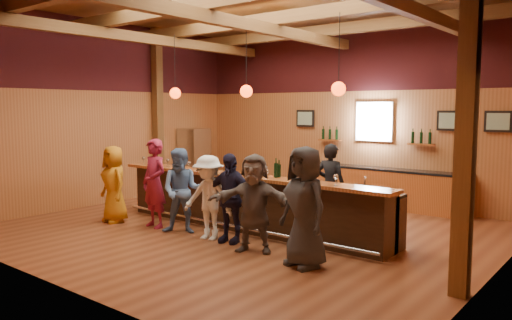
# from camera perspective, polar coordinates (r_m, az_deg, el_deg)

# --- Properties ---
(room) EXTENTS (9.04, 9.00, 4.52)m
(room) POSITION_cam_1_polar(r_m,az_deg,el_deg) (9.72, -0.91, 10.87)
(room) COLOR brown
(room) RESTS_ON ground
(bar_counter) EXTENTS (6.30, 1.07, 1.11)m
(bar_counter) POSITION_cam_1_polar(r_m,az_deg,el_deg) (9.92, -0.47, -4.84)
(bar_counter) COLOR black
(bar_counter) RESTS_ON ground
(back_bar_cabinet) EXTENTS (4.00, 0.52, 0.95)m
(back_bar_cabinet) POSITION_cam_1_polar(r_m,az_deg,el_deg) (12.34, 14.42, -3.10)
(back_bar_cabinet) COLOR brown
(back_bar_cabinet) RESTS_ON ground
(window) EXTENTS (0.95, 0.09, 0.95)m
(window) POSITION_cam_1_polar(r_m,az_deg,el_deg) (12.57, 13.37, 4.30)
(window) COLOR silver
(window) RESTS_ON room
(framed_pictures) EXTENTS (5.35, 0.05, 0.45)m
(framed_pictures) POSITION_cam_1_polar(r_m,az_deg,el_deg) (12.21, 17.04, 4.39)
(framed_pictures) COLOR black
(framed_pictures) RESTS_ON room
(wine_shelves) EXTENTS (3.00, 0.18, 0.30)m
(wine_shelves) POSITION_cam_1_polar(r_m,az_deg,el_deg) (12.53, 13.19, 2.33)
(wine_shelves) COLOR brown
(wine_shelves) RESTS_ON room
(pendant_lights) EXTENTS (4.24, 0.24, 1.37)m
(pendant_lights) POSITION_cam_1_polar(r_m,az_deg,el_deg) (9.64, -1.12, 7.90)
(pendant_lights) COLOR black
(pendant_lights) RESTS_ON room
(stainless_fridge) EXTENTS (0.70, 0.70, 1.80)m
(stainless_fridge) POSITION_cam_1_polar(r_m,az_deg,el_deg) (14.41, -7.07, 0.03)
(stainless_fridge) COLOR silver
(stainless_fridge) RESTS_ON ground
(customer_orange) EXTENTS (0.86, 0.64, 1.60)m
(customer_orange) POSITION_cam_1_polar(r_m,az_deg,el_deg) (10.82, -15.92, -2.66)
(customer_orange) COLOR #BD6F11
(customer_orange) RESTS_ON ground
(customer_redvest) EXTENTS (0.69, 0.49, 1.77)m
(customer_redvest) POSITION_cam_1_polar(r_m,az_deg,el_deg) (10.14, -11.54, -2.63)
(customer_redvest) COLOR maroon
(customer_redvest) RESTS_ON ground
(customer_denim) EXTENTS (1.00, 0.94, 1.63)m
(customer_denim) POSITION_cam_1_polar(r_m,az_deg,el_deg) (9.58, -8.47, -3.52)
(customer_denim) COLOR #5374A7
(customer_denim) RESTS_ON ground
(customer_white) EXTENTS (1.08, 0.74, 1.54)m
(customer_white) POSITION_cam_1_polar(r_m,az_deg,el_deg) (9.07, -5.45, -4.31)
(customer_white) COLOR silver
(customer_white) RESTS_ON ground
(customer_navy) EXTENTS (0.99, 0.56, 1.59)m
(customer_navy) POSITION_cam_1_polar(r_m,az_deg,el_deg) (8.86, -3.05, -4.35)
(customer_navy) COLOR black
(customer_navy) RESTS_ON ground
(customer_brown) EXTENTS (1.59, 1.03, 1.64)m
(customer_brown) POSITION_cam_1_polar(r_m,az_deg,el_deg) (8.27, -0.23, -4.94)
(customer_brown) COLOR #5C504A
(customer_brown) RESTS_ON ground
(customer_dark) EXTENTS (1.02, 0.82, 1.82)m
(customer_dark) POSITION_cam_1_polar(r_m,az_deg,el_deg) (7.52, 5.56, -5.35)
(customer_dark) COLOR #2A2B2D
(customer_dark) RESTS_ON ground
(bartender) EXTENTS (0.63, 0.43, 1.69)m
(bartender) POSITION_cam_1_polar(r_m,az_deg,el_deg) (10.04, 8.52, -2.91)
(bartender) COLOR black
(bartender) RESTS_ON ground
(ice_bucket) EXTENTS (0.22, 0.22, 0.24)m
(ice_bucket) POSITION_cam_1_polar(r_m,az_deg,el_deg) (9.40, 0.25, -1.07)
(ice_bucket) COLOR brown
(ice_bucket) RESTS_ON bar_counter
(bottle_a) EXTENTS (0.08, 0.08, 0.36)m
(bottle_a) POSITION_cam_1_polar(r_m,az_deg,el_deg) (9.15, 2.30, -1.15)
(bottle_a) COLOR black
(bottle_a) RESTS_ON bar_counter
(bottle_b) EXTENTS (0.07, 0.07, 0.32)m
(bottle_b) POSITION_cam_1_polar(r_m,az_deg,el_deg) (9.21, 2.65, -1.20)
(bottle_b) COLOR black
(bottle_b) RESTS_ON bar_counter
(glass_a) EXTENTS (0.08, 0.08, 0.18)m
(glass_a) POSITION_cam_1_polar(r_m,az_deg,el_deg) (11.56, -12.73, 0.15)
(glass_a) COLOR silver
(glass_a) RESTS_ON bar_counter
(glass_b) EXTENTS (0.08, 0.08, 0.18)m
(glass_b) POSITION_cam_1_polar(r_m,az_deg,el_deg) (10.98, -10.06, -0.10)
(glass_b) COLOR silver
(glass_b) RESTS_ON bar_counter
(glass_c) EXTENTS (0.07, 0.07, 0.17)m
(glass_c) POSITION_cam_1_polar(r_m,az_deg,el_deg) (10.49, -7.63, -0.40)
(glass_c) COLOR silver
(glass_c) RESTS_ON bar_counter
(glass_d) EXTENTS (0.07, 0.07, 0.17)m
(glass_d) POSITION_cam_1_polar(r_m,az_deg,el_deg) (10.20, -5.67, -0.55)
(glass_d) COLOR silver
(glass_d) RESTS_ON bar_counter
(glass_e) EXTENTS (0.09, 0.09, 0.20)m
(glass_e) POSITION_cam_1_polar(r_m,az_deg,el_deg) (9.77, -3.17, -0.67)
(glass_e) COLOR silver
(glass_e) RESTS_ON bar_counter
(glass_f) EXTENTS (0.07, 0.07, 0.16)m
(glass_f) POSITION_cam_1_polar(r_m,az_deg,el_deg) (9.06, 1.29, -1.36)
(glass_f) COLOR silver
(glass_f) RESTS_ON bar_counter
(glass_g) EXTENTS (0.07, 0.07, 0.16)m
(glass_g) POSITION_cam_1_polar(r_m,az_deg,el_deg) (8.88, 5.18, -1.54)
(glass_g) COLOR silver
(glass_g) RESTS_ON bar_counter
(glass_h) EXTENTS (0.09, 0.09, 0.19)m
(glass_h) POSITION_cam_1_polar(r_m,az_deg,el_deg) (8.29, 9.10, -1.97)
(glass_h) COLOR silver
(glass_h) RESTS_ON bar_counter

